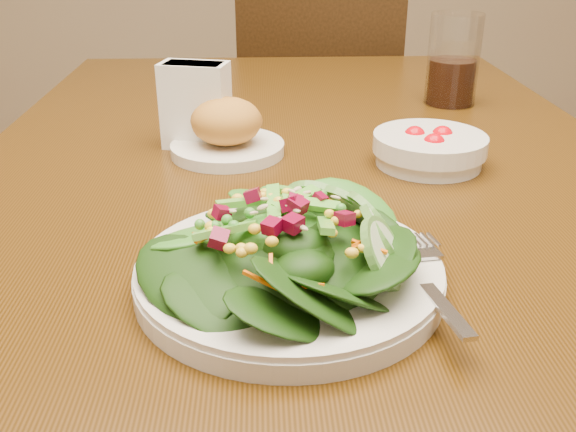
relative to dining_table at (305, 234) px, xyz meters
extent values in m
cube|color=#462A0D|center=(0.00, 0.00, 0.08)|extent=(0.90, 1.40, 0.04)
cylinder|color=black|center=(-0.39, 0.64, -0.29)|extent=(0.07, 0.07, 0.71)
cylinder|color=black|center=(0.39, 0.64, -0.29)|extent=(0.07, 0.07, 0.71)
cube|color=black|center=(0.14, 1.03, -0.20)|extent=(0.52, 0.52, 0.04)
cylinder|color=black|center=(0.36, 1.18, -0.43)|extent=(0.04, 0.04, 0.43)
cylinder|color=black|center=(-0.01, 1.26, -0.43)|extent=(0.04, 0.04, 0.43)
cylinder|color=black|center=(0.28, 0.81, -0.43)|extent=(0.04, 0.04, 0.43)
cylinder|color=black|center=(-0.09, 0.89, -0.43)|extent=(0.04, 0.04, 0.43)
cube|color=black|center=(0.09, 0.83, 0.06)|extent=(0.42, 0.12, 0.48)
cylinder|color=silver|center=(-0.04, -0.30, 0.11)|extent=(0.27, 0.27, 0.02)
ellipsoid|color=black|center=(-0.04, -0.30, 0.14)|extent=(0.18, 0.18, 0.04)
cube|color=silver|center=(0.08, -0.33, 0.12)|extent=(0.05, 0.18, 0.01)
cylinder|color=silver|center=(-0.10, 0.05, 0.11)|extent=(0.16, 0.16, 0.02)
ellipsoid|color=#A27526|center=(-0.10, 0.05, 0.15)|extent=(0.10, 0.10, 0.06)
cylinder|color=silver|center=(0.16, 0.00, 0.12)|extent=(0.15, 0.15, 0.04)
sphere|color=red|center=(0.18, 0.01, 0.13)|extent=(0.03, 0.03, 0.03)
sphere|color=red|center=(0.14, 0.01, 0.13)|extent=(0.03, 0.03, 0.03)
sphere|color=red|center=(0.16, -0.03, 0.13)|extent=(0.03, 0.03, 0.03)
cylinder|color=silver|center=(0.27, 0.29, 0.18)|extent=(0.09, 0.09, 0.15)
cylinder|color=black|center=(0.27, 0.29, 0.14)|extent=(0.08, 0.08, 0.08)
cube|color=white|center=(-0.15, 0.08, 0.16)|extent=(0.10, 0.07, 0.12)
cube|color=white|center=(-0.15, 0.08, 0.17)|extent=(0.08, 0.06, 0.10)
camera|label=1|loc=(-0.06, -0.79, 0.40)|focal=40.00mm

